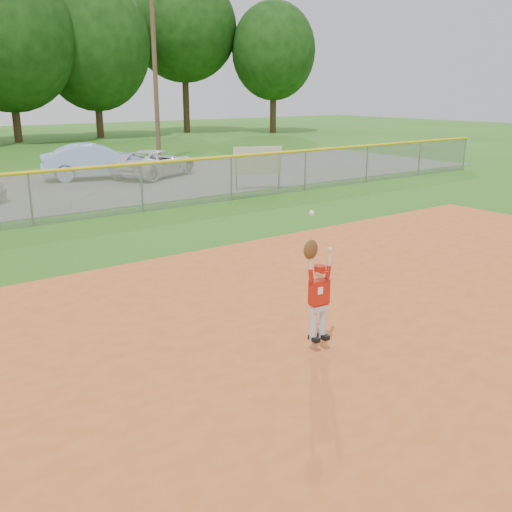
{
  "coord_description": "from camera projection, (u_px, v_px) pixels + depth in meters",
  "views": [
    {
      "loc": [
        -4.15,
        -6.17,
        3.65
      ],
      "look_at": [
        1.02,
        0.89,
        1.1
      ],
      "focal_mm": 40.0,
      "sensor_mm": 36.0,
      "label": 1
    }
  ],
  "objects": [
    {
      "name": "clay_infield",
      "position": [
        400.0,
        459.0,
        5.82
      ],
      "size": [
        24.0,
        16.0,
        0.04
      ],
      "primitive_type": "cube",
      "color": "#B85421",
      "rests_on": "ground"
    },
    {
      "name": "ground",
      "position": [
        235.0,
        355.0,
        8.15
      ],
      "size": [
        120.0,
        120.0,
        0.0
      ],
      "primitive_type": "plane",
      "color": "#295F15",
      "rests_on": "ground"
    },
    {
      "name": "ballplayer",
      "position": [
        318.0,
        291.0,
        7.98
      ],
      "size": [
        0.5,
        0.22,
        1.91
      ],
      "color": "silver",
      "rests_on": "ground"
    },
    {
      "name": "car_blue",
      "position": [
        96.0,
        161.0,
        24.12
      ],
      "size": [
        4.7,
        2.59,
        1.47
      ],
      "primitive_type": "imported",
      "rotation": [
        0.0,
        0.0,
        1.33
      ],
      "color": "#92B3DB",
      "rests_on": "parking_strip"
    },
    {
      "name": "sponsor_sign",
      "position": [
        258.0,
        162.0,
        21.3
      ],
      "size": [
        1.74,
        0.75,
        1.65
      ],
      "color": "gray",
      "rests_on": "ground"
    },
    {
      "name": "outfield_fence",
      "position": [
        30.0,
        195.0,
        15.65
      ],
      "size": [
        40.06,
        0.1,
        1.55
      ],
      "color": "gray",
      "rests_on": "ground"
    },
    {
      "name": "car_white_b",
      "position": [
        155.0,
        163.0,
        24.74
      ],
      "size": [
        4.63,
        3.68,
        1.17
      ],
      "primitive_type": "imported",
      "rotation": [
        0.0,
        0.0,
        2.06
      ],
      "color": "silver",
      "rests_on": "parking_strip"
    }
  ]
}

